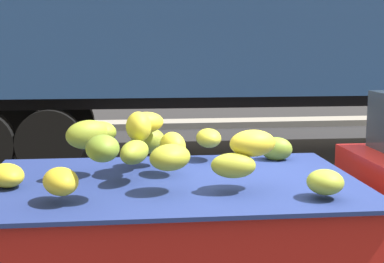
{
  "coord_description": "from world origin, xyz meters",
  "views": [
    {
      "loc": [
        -1.27,
        -4.26,
        2.14
      ],
      "look_at": [
        -0.72,
        0.33,
        1.4
      ],
      "focal_mm": 51.9,
      "sensor_mm": 36.0,
      "label": 1
    }
  ],
  "objects": [
    {
      "name": "semi_trailer",
      "position": [
        1.05,
        5.87,
        2.54
      ],
      "size": [
        12.03,
        2.75,
        3.95
      ],
      "rotation": [
        0.0,
        0.0,
        -0.01
      ],
      "color": "navy",
      "rests_on": "ground"
    },
    {
      "name": "curb_strip",
      "position": [
        0.0,
        9.6,
        0.08
      ],
      "size": [
        80.0,
        0.8,
        0.16
      ],
      "primitive_type": "cube",
      "color": "gray",
      "rests_on": "ground"
    }
  ]
}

